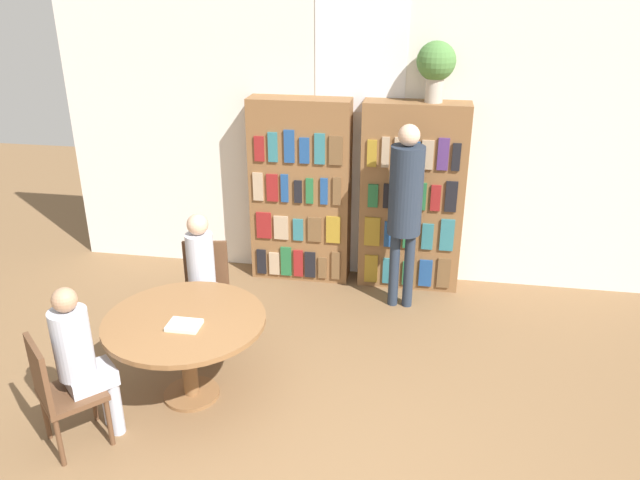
% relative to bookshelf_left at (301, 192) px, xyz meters
% --- Properties ---
extents(wall_back, '(6.40, 0.07, 3.00)m').
position_rel_bookshelf_left_xyz_m(wall_back, '(0.58, 0.19, 0.53)').
color(wall_back, silver).
rests_on(wall_back, ground_plane).
extents(bookshelf_left, '(1.05, 0.34, 1.95)m').
position_rel_bookshelf_left_xyz_m(bookshelf_left, '(0.00, 0.00, 0.00)').
color(bookshelf_left, brown).
rests_on(bookshelf_left, ground_plane).
extents(bookshelf_right, '(1.05, 0.34, 1.95)m').
position_rel_bookshelf_left_xyz_m(bookshelf_right, '(1.17, -0.00, 0.00)').
color(bookshelf_right, brown).
rests_on(bookshelf_right, ground_plane).
extents(flower_vase, '(0.37, 0.37, 0.57)m').
position_rel_bookshelf_left_xyz_m(flower_vase, '(1.31, 0.00, 1.33)').
color(flower_vase, '#B7AD9E').
rests_on(flower_vase, bookshelf_right).
extents(reading_table, '(1.23, 1.23, 0.71)m').
position_rel_bookshelf_left_xyz_m(reading_table, '(-0.44, -2.27, -0.38)').
color(reading_table, brown).
rests_on(reading_table, ground_plane).
extents(chair_near_camera, '(0.57, 0.57, 0.88)m').
position_rel_bookshelf_left_xyz_m(chair_near_camera, '(-1.09, -2.96, -0.48)').
color(chair_near_camera, brown).
rests_on(chair_near_camera, ground_plane).
extents(chair_left_side, '(0.47, 0.47, 0.88)m').
position_rel_bookshelf_left_xyz_m(chair_left_side, '(-0.62, -1.33, -0.48)').
color(chair_left_side, brown).
rests_on(chair_left_side, ground_plane).
extents(seated_reader_left, '(0.29, 0.38, 1.23)m').
position_rel_bookshelf_left_xyz_m(seated_reader_left, '(-0.58, -1.51, -0.28)').
color(seated_reader_left, '#B2B7C6').
rests_on(seated_reader_left, ground_plane).
extents(seated_reader_right, '(0.41, 0.41, 1.22)m').
position_rel_bookshelf_left_xyz_m(seated_reader_right, '(-0.97, -2.83, -0.29)').
color(seated_reader_right, '#B2B7C6').
rests_on(seated_reader_right, ground_plane).
extents(librarian_standing, '(0.32, 0.59, 1.85)m').
position_rel_bookshelf_left_xyz_m(librarian_standing, '(1.12, -0.50, 0.17)').
color(librarian_standing, '#232D3D').
rests_on(librarian_standing, ground_plane).
extents(open_book_on_table, '(0.24, 0.18, 0.03)m').
position_rel_bookshelf_left_xyz_m(open_book_on_table, '(-0.39, -2.39, -0.25)').
color(open_book_on_table, silver).
rests_on(open_book_on_table, reading_table).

